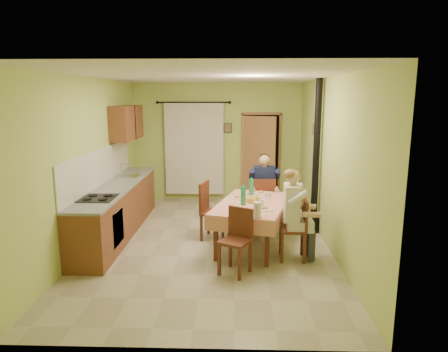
{
  "coord_description": "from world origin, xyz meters",
  "views": [
    {
      "loc": [
        0.46,
        -6.57,
        2.47
      ],
      "look_at": [
        0.25,
        0.1,
        1.15
      ],
      "focal_mm": 32.0,
      "sensor_mm": 36.0,
      "label": 1
    }
  ],
  "objects_px": {
    "man_far": "(264,182)",
    "stove_flue": "(315,178)",
    "chair_near": "(235,254)",
    "dining_table": "(252,225)",
    "chair_right": "(293,241)",
    "chair_far": "(264,212)",
    "chair_left": "(214,223)",
    "man_right": "(294,204)"
  },
  "relations": [
    {
      "from": "man_far",
      "to": "stove_flue",
      "type": "bearing_deg",
      "value": -16.48
    },
    {
      "from": "chair_near",
      "to": "man_far",
      "type": "distance_m",
      "value": 2.27
    },
    {
      "from": "dining_table",
      "to": "stove_flue",
      "type": "bearing_deg",
      "value": 48.52
    },
    {
      "from": "man_far",
      "to": "chair_near",
      "type": "bearing_deg",
      "value": -103.48
    },
    {
      "from": "chair_near",
      "to": "chair_right",
      "type": "xyz_separation_m",
      "value": [
        0.89,
        0.54,
        0.0
      ]
    },
    {
      "from": "chair_right",
      "to": "man_far",
      "type": "xyz_separation_m",
      "value": [
        -0.35,
        1.59,
        0.59
      ]
    },
    {
      "from": "chair_near",
      "to": "stove_flue",
      "type": "relative_size",
      "value": 0.34
    },
    {
      "from": "chair_far",
      "to": "chair_right",
      "type": "xyz_separation_m",
      "value": [
        0.35,
        -1.57,
        -0.0
      ]
    },
    {
      "from": "dining_table",
      "to": "chair_far",
      "type": "relative_size",
      "value": 2.03
    },
    {
      "from": "chair_left",
      "to": "stove_flue",
      "type": "relative_size",
      "value": 0.36
    },
    {
      "from": "chair_right",
      "to": "stove_flue",
      "type": "height_order",
      "value": "stove_flue"
    },
    {
      "from": "chair_far",
      "to": "man_far",
      "type": "bearing_deg",
      "value": 90.0
    },
    {
      "from": "chair_right",
      "to": "stove_flue",
      "type": "relative_size",
      "value": 0.34
    },
    {
      "from": "chair_left",
      "to": "stove_flue",
      "type": "distance_m",
      "value": 2.01
    },
    {
      "from": "chair_far",
      "to": "man_right",
      "type": "height_order",
      "value": "man_right"
    },
    {
      "from": "dining_table",
      "to": "man_far",
      "type": "height_order",
      "value": "man_far"
    },
    {
      "from": "chair_left",
      "to": "man_far",
      "type": "xyz_separation_m",
      "value": [
        0.91,
        0.7,
        0.59
      ]
    },
    {
      "from": "man_far",
      "to": "man_right",
      "type": "relative_size",
      "value": 1.0
    },
    {
      "from": "chair_far",
      "to": "chair_left",
      "type": "height_order",
      "value": "chair_left"
    },
    {
      "from": "chair_left",
      "to": "man_far",
      "type": "bearing_deg",
      "value": 142.18
    },
    {
      "from": "chair_near",
      "to": "man_right",
      "type": "bearing_deg",
      "value": -120.39
    },
    {
      "from": "chair_right",
      "to": "chair_left",
      "type": "relative_size",
      "value": 0.94
    },
    {
      "from": "chair_left",
      "to": "man_right",
      "type": "height_order",
      "value": "man_right"
    },
    {
      "from": "chair_near",
      "to": "man_right",
      "type": "relative_size",
      "value": 0.68
    },
    {
      "from": "chair_near",
      "to": "man_right",
      "type": "distance_m",
      "value": 1.19
    },
    {
      "from": "dining_table",
      "to": "chair_far",
      "type": "distance_m",
      "value": 1.09
    },
    {
      "from": "dining_table",
      "to": "stove_flue",
      "type": "distance_m",
      "value": 1.55
    },
    {
      "from": "dining_table",
      "to": "man_far",
      "type": "distance_m",
      "value": 1.21
    },
    {
      "from": "dining_table",
      "to": "stove_flue",
      "type": "height_order",
      "value": "stove_flue"
    },
    {
      "from": "stove_flue",
      "to": "chair_right",
      "type": "bearing_deg",
      "value": -113.04
    },
    {
      "from": "dining_table",
      "to": "chair_right",
      "type": "bearing_deg",
      "value": -25.07
    },
    {
      "from": "chair_far",
      "to": "chair_right",
      "type": "distance_m",
      "value": 1.61
    },
    {
      "from": "man_far",
      "to": "man_right",
      "type": "xyz_separation_m",
      "value": [
        0.34,
        -1.59,
        0.0
      ]
    },
    {
      "from": "chair_far",
      "to": "man_right",
      "type": "xyz_separation_m",
      "value": [
        0.34,
        -1.57,
        0.59
      ]
    },
    {
      "from": "chair_left",
      "to": "chair_far",
      "type": "bearing_deg",
      "value": 141.63
    },
    {
      "from": "chair_left",
      "to": "man_right",
      "type": "distance_m",
      "value": 1.64
    },
    {
      "from": "dining_table",
      "to": "man_far",
      "type": "xyz_separation_m",
      "value": [
        0.27,
        1.07,
        0.5
      ]
    },
    {
      "from": "chair_near",
      "to": "chair_left",
      "type": "distance_m",
      "value": 1.47
    },
    {
      "from": "chair_near",
      "to": "man_far",
      "type": "relative_size",
      "value": 0.68
    },
    {
      "from": "man_right",
      "to": "chair_right",
      "type": "bearing_deg",
      "value": -90.0
    },
    {
      "from": "dining_table",
      "to": "man_far",
      "type": "relative_size",
      "value": 1.42
    },
    {
      "from": "chair_far",
      "to": "chair_near",
      "type": "xyz_separation_m",
      "value": [
        -0.54,
        -2.11,
        -0.0
      ]
    }
  ]
}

